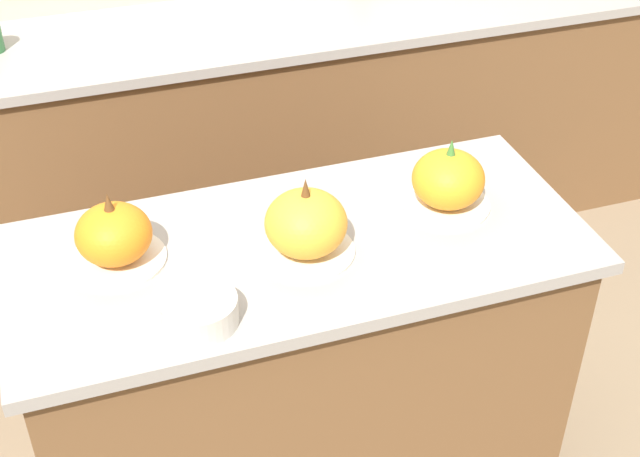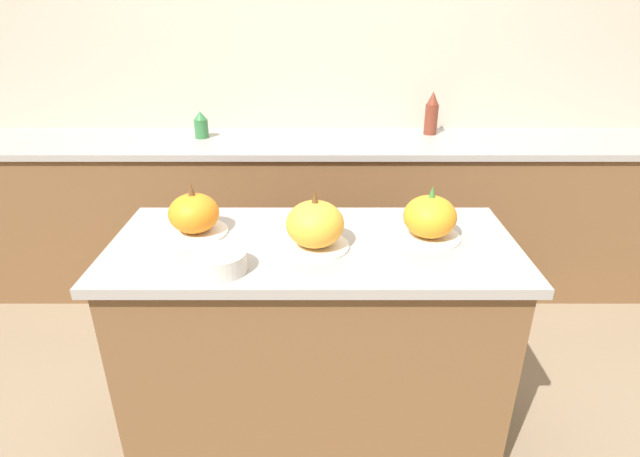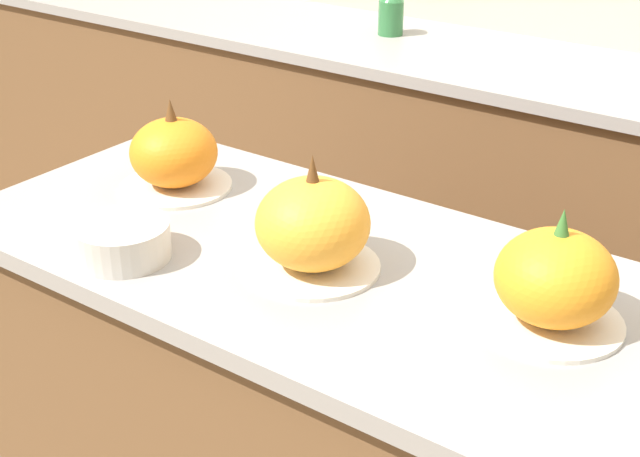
# 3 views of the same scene
# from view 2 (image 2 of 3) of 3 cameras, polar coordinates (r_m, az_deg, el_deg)

# --- Properties ---
(ground_plane) EXTENTS (12.00, 12.00, 0.00)m
(ground_plane) POSITION_cam_2_polar(r_m,az_deg,el_deg) (2.28, -0.44, -21.92)
(ground_plane) COLOR #847056
(wall_back) EXTENTS (8.00, 0.06, 2.50)m
(wall_back) POSITION_cam_2_polar(r_m,az_deg,el_deg) (3.15, -0.17, 17.37)
(wall_back) COLOR #B2A893
(wall_back) RESTS_ON ground_plane
(kitchen_island) EXTENTS (1.42, 0.63, 0.89)m
(kitchen_island) POSITION_cam_2_polar(r_m,az_deg,el_deg) (1.98, -0.48, -13.05)
(kitchen_island) COLOR brown
(kitchen_island) RESTS_ON ground_plane
(back_counter) EXTENTS (6.00, 0.60, 0.92)m
(back_counter) POSITION_cam_2_polar(r_m,az_deg,el_deg) (3.04, -0.20, 1.65)
(back_counter) COLOR brown
(back_counter) RESTS_ON ground_plane
(pumpkin_cake_left) EXTENTS (0.23, 0.23, 0.19)m
(pumpkin_cake_left) POSITION_cam_2_polar(r_m,az_deg,el_deg) (1.84, -13.97, 1.57)
(pumpkin_cake_left) COLOR silver
(pumpkin_cake_left) RESTS_ON kitchen_island
(pumpkin_cake_center) EXTENTS (0.23, 0.23, 0.21)m
(pumpkin_cake_center) POSITION_cam_2_polar(r_m,az_deg,el_deg) (1.67, -0.35, 0.36)
(pumpkin_cake_center) COLOR silver
(pumpkin_cake_center) RESTS_ON kitchen_island
(pumpkin_cake_right) EXTENTS (0.23, 0.23, 0.20)m
(pumpkin_cake_right) POSITION_cam_2_polar(r_m,az_deg,el_deg) (1.79, 12.66, 1.15)
(pumpkin_cake_right) COLOR silver
(pumpkin_cake_right) RESTS_ON kitchen_island
(bottle_tall) EXTENTS (0.08, 0.08, 0.25)m
(bottle_tall) POSITION_cam_2_polar(r_m,az_deg,el_deg) (3.07, 12.88, 12.64)
(bottle_tall) COLOR maroon
(bottle_tall) RESTS_ON back_counter
(bottle_short) EXTENTS (0.08, 0.08, 0.15)m
(bottle_short) POSITION_cam_2_polar(r_m,az_deg,el_deg) (3.01, -13.19, 11.44)
(bottle_short) COLOR #2D6B38
(bottle_short) RESTS_ON back_counter
(mixing_bowl) EXTENTS (0.17, 0.17, 0.06)m
(mixing_bowl) POSITION_cam_2_polar(r_m,az_deg,el_deg) (1.58, -11.12, -3.69)
(mixing_bowl) COLOR beige
(mixing_bowl) RESTS_ON kitchen_island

